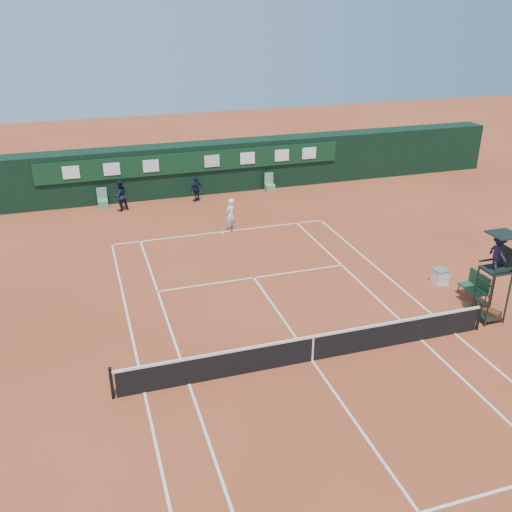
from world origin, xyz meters
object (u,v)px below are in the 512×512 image
Objects in this scene: umpire_chair at (498,259)px; player at (231,215)px; tennis_net at (313,348)px; player_bench at (476,285)px; cooler at (440,276)px.

umpire_chair reaches higher than player.
tennis_net is 7.38× the size of player.
player is (-7.30, 9.84, 0.28)m from player_bench.
player_bench is at bearing 69.45° from umpire_chair.
player reaches higher than tennis_net.
tennis_net and player_bench have the same top height.
tennis_net is at bearing -165.47° from player_bench.
umpire_chair reaches higher than cooler.
cooler is (7.23, 3.57, -0.18)m from tennis_net.
player is (-6.76, 8.29, 0.55)m from cooler.
player_bench is 1.67m from cooler.
umpire_chair is 5.30× the size of cooler.
umpire_chair is 2.46m from player_bench.
player_bench is (7.77, 2.01, 0.09)m from tennis_net.
tennis_net is 8.03m from player_bench.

